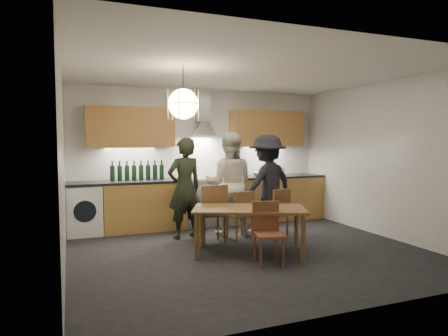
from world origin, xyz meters
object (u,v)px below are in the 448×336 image
object	(u,v)px
chair_front	(267,228)
stock_pot	(279,172)
mixing_bowl	(261,174)
person_left	(185,188)
person_right	(267,184)
chair_back_left	(213,210)
person_mid	(229,184)
dining_table	(249,213)
wine_bottles	(138,171)

from	to	relation	value
chair_front	stock_pot	world-z (taller)	stock_pot
chair_front	mixing_bowl	world-z (taller)	mixing_bowl
person_left	person_right	world-z (taller)	person_right
chair_back_left	person_mid	world-z (taller)	person_mid
chair_front	dining_table	bearing A→B (deg)	106.05
chair_front	person_left	bearing A→B (deg)	121.74
chair_back_left	mixing_bowl	size ratio (longest dim) A/B	2.87
person_mid	person_right	distance (m)	0.69
chair_back_left	person_mid	distance (m)	0.71
dining_table	person_right	bearing A→B (deg)	75.42
person_mid	chair_front	bearing A→B (deg)	110.24
chair_back_left	chair_front	xyz separation A→B (m)	(0.32, -1.23, -0.07)
chair_back_left	wine_bottles	xyz separation A→B (m)	(-0.95, 1.37, 0.55)
chair_back_left	stock_pot	bearing A→B (deg)	-144.03
chair_front	wine_bottles	size ratio (longest dim) A/B	0.84
person_right	chair_front	bearing A→B (deg)	44.98
person_left	wine_bottles	size ratio (longest dim) A/B	1.73
person_mid	wine_bottles	bearing A→B (deg)	-9.19
dining_table	chair_front	world-z (taller)	chair_front
stock_pot	wine_bottles	world-z (taller)	wine_bottles
chair_back_left	chair_front	distance (m)	1.28
chair_back_left	wine_bottles	bearing A→B (deg)	-53.67
chair_back_left	person_right	bearing A→B (deg)	-161.99
chair_front	person_right	distance (m)	1.81
dining_table	wine_bottles	bearing A→B (deg)	143.54
chair_back_left	person_mid	bearing A→B (deg)	-134.83
person_mid	mixing_bowl	distance (m)	1.38
person_left	person_mid	world-z (taller)	person_mid
person_right	person_mid	bearing A→B (deg)	-25.41
person_mid	stock_pot	size ratio (longest dim) A/B	7.99
person_left	chair_back_left	bearing A→B (deg)	112.51
dining_table	mixing_bowl	world-z (taller)	mixing_bowl
mixing_bowl	wine_bottles	world-z (taller)	wine_bottles
person_left	mixing_bowl	xyz separation A→B (m)	(1.83, 0.85, 0.11)
dining_table	person_mid	xyz separation A→B (m)	(0.17, 1.19, 0.29)
dining_table	mixing_bowl	xyz separation A→B (m)	(1.23, 2.08, 0.35)
dining_table	person_mid	distance (m)	1.23
person_right	mixing_bowl	distance (m)	1.06
wine_bottles	person_left	bearing A→B (deg)	-55.13
chair_back_left	person_mid	xyz separation A→B (m)	(0.45, 0.43, 0.35)
person_right	stock_pot	bearing A→B (deg)	-146.16
person_mid	person_right	xyz separation A→B (m)	(0.68, -0.09, -0.02)
person_left	stock_pot	distance (m)	2.39
chair_back_left	chair_front	world-z (taller)	chair_back_left
dining_table	person_left	distance (m)	1.39
chair_back_left	mixing_bowl	world-z (taller)	mixing_bowl
dining_table	person_mid	size ratio (longest dim) A/B	1.00
person_left	person_mid	size ratio (longest dim) A/B	0.95
person_left	dining_table	bearing A→B (deg)	104.21
mixing_bowl	person_left	bearing A→B (deg)	-155.15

